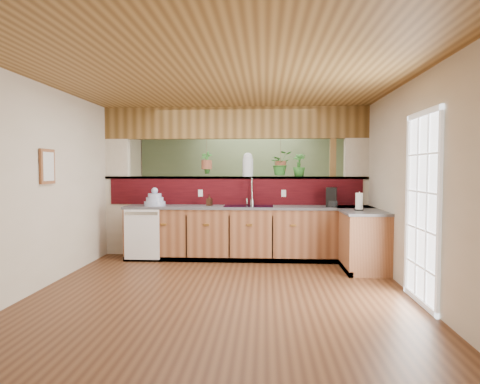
# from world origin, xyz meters

# --- Properties ---
(ground) EXTENTS (4.60, 7.00, 0.01)m
(ground) POSITION_xyz_m (0.00, 0.00, 0.00)
(ground) COLOR #502D18
(ground) RESTS_ON ground
(ceiling) EXTENTS (4.60, 7.00, 0.01)m
(ceiling) POSITION_xyz_m (0.00, 0.00, 2.60)
(ceiling) COLOR brown
(ceiling) RESTS_ON ground
(wall_back) EXTENTS (4.60, 0.02, 2.60)m
(wall_back) POSITION_xyz_m (0.00, 3.50, 1.30)
(wall_back) COLOR beige
(wall_back) RESTS_ON ground
(wall_front) EXTENTS (4.60, 0.02, 2.60)m
(wall_front) POSITION_xyz_m (0.00, -3.50, 1.30)
(wall_front) COLOR beige
(wall_front) RESTS_ON ground
(wall_left) EXTENTS (0.02, 7.00, 2.60)m
(wall_left) POSITION_xyz_m (-2.30, 0.00, 1.30)
(wall_left) COLOR beige
(wall_left) RESTS_ON ground
(wall_right) EXTENTS (0.02, 7.00, 2.60)m
(wall_right) POSITION_xyz_m (2.30, 0.00, 1.30)
(wall_right) COLOR beige
(wall_right) RESTS_ON ground
(pass_through_partition) EXTENTS (4.60, 0.21, 2.60)m
(pass_through_partition) POSITION_xyz_m (0.03, 1.35, 1.19)
(pass_through_partition) COLOR beige
(pass_through_partition) RESTS_ON ground
(pass_through_ledge) EXTENTS (4.60, 0.21, 0.04)m
(pass_through_ledge) POSITION_xyz_m (0.00, 1.35, 1.37)
(pass_through_ledge) COLOR brown
(pass_through_ledge) RESTS_ON ground
(header_beam) EXTENTS (4.60, 0.15, 0.55)m
(header_beam) POSITION_xyz_m (0.00, 1.35, 2.33)
(header_beam) COLOR brown
(header_beam) RESTS_ON ground
(sage_backwall) EXTENTS (4.55, 0.02, 2.55)m
(sage_backwall) POSITION_xyz_m (0.00, 3.48, 1.30)
(sage_backwall) COLOR #576847
(sage_backwall) RESTS_ON ground
(countertop) EXTENTS (4.14, 1.52, 0.90)m
(countertop) POSITION_xyz_m (0.84, 0.87, 0.45)
(countertop) COLOR brown
(countertop) RESTS_ON ground
(dishwasher) EXTENTS (0.58, 0.03, 0.82)m
(dishwasher) POSITION_xyz_m (-1.48, 0.66, 0.46)
(dishwasher) COLOR white
(dishwasher) RESTS_ON ground
(navy_sink) EXTENTS (0.82, 0.50, 0.18)m
(navy_sink) POSITION_xyz_m (0.25, 0.98, 0.82)
(navy_sink) COLOR black
(navy_sink) RESTS_ON countertop
(french_door) EXTENTS (0.06, 1.02, 2.16)m
(french_door) POSITION_xyz_m (2.27, -1.30, 1.05)
(french_door) COLOR white
(french_door) RESTS_ON ground
(framed_print) EXTENTS (0.04, 0.35, 0.45)m
(framed_print) POSITION_xyz_m (-2.27, -0.80, 1.55)
(framed_print) COLOR brown
(framed_print) RESTS_ON wall_left
(faucet) EXTENTS (0.21, 0.21, 0.47)m
(faucet) POSITION_xyz_m (0.30, 1.13, 1.15)
(faucet) COLOR #B7B7B2
(faucet) RESTS_ON countertop
(dish_stack) EXTENTS (0.36, 0.36, 0.31)m
(dish_stack) POSITION_xyz_m (-1.33, 0.91, 1.00)
(dish_stack) COLOR #9CA8C9
(dish_stack) RESTS_ON countertop
(soap_dispenser) EXTENTS (0.11, 0.11, 0.18)m
(soap_dispenser) POSITION_xyz_m (-0.41, 1.00, 0.99)
(soap_dispenser) COLOR #3B2315
(soap_dispenser) RESTS_ON countertop
(coffee_maker) EXTENTS (0.17, 0.28, 0.32)m
(coffee_maker) POSITION_xyz_m (1.62, 0.94, 1.05)
(coffee_maker) COLOR black
(coffee_maker) RESTS_ON countertop
(paper_towel) EXTENTS (0.13, 0.13, 0.28)m
(paper_towel) POSITION_xyz_m (1.93, 0.30, 1.03)
(paper_towel) COLOR black
(paper_towel) RESTS_ON countertop
(glass_jar) EXTENTS (0.19, 0.19, 0.42)m
(glass_jar) POSITION_xyz_m (0.22, 1.35, 1.60)
(glass_jar) COLOR silver
(glass_jar) RESTS_ON pass_through_ledge
(ledge_plant_right) EXTENTS (0.28, 0.28, 0.40)m
(ledge_plant_right) POSITION_xyz_m (1.12, 1.35, 1.59)
(ledge_plant_right) COLOR #296824
(ledge_plant_right) RESTS_ON pass_through_ledge
(hanging_plant_a) EXTENTS (0.24, 0.20, 0.53)m
(hanging_plant_a) POSITION_xyz_m (-0.50, 1.35, 1.76)
(hanging_plant_a) COLOR brown
(hanging_plant_a) RESTS_ON header_beam
(hanging_plant_b) EXTENTS (0.45, 0.42, 0.56)m
(hanging_plant_b) POSITION_xyz_m (0.80, 1.35, 1.80)
(hanging_plant_b) COLOR brown
(hanging_plant_b) RESTS_ON header_beam
(shelving_console) EXTENTS (1.47, 0.86, 0.95)m
(shelving_console) POSITION_xyz_m (-0.25, 3.25, 0.50)
(shelving_console) COLOR black
(shelving_console) RESTS_ON ground
(shelf_plant_a) EXTENTS (0.24, 0.20, 0.38)m
(shelf_plant_a) POSITION_xyz_m (-0.74, 3.25, 1.17)
(shelf_plant_a) COLOR #296824
(shelf_plant_a) RESTS_ON shelving_console
(shelf_plant_b) EXTENTS (0.32, 0.32, 0.45)m
(shelf_plant_b) POSITION_xyz_m (0.16, 3.25, 1.20)
(shelf_plant_b) COLOR #296824
(shelf_plant_b) RESTS_ON shelving_console
(floor_plant) EXTENTS (0.65, 0.58, 0.67)m
(floor_plant) POSITION_xyz_m (0.74, 2.67, 0.34)
(floor_plant) COLOR #296824
(floor_plant) RESTS_ON ground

